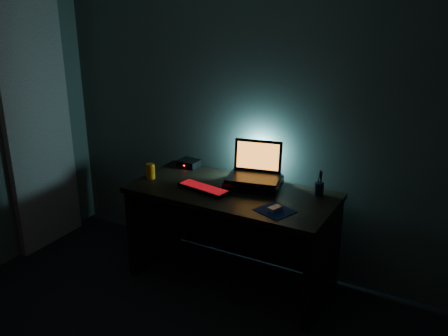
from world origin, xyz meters
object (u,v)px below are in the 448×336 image
juice_glass (151,171)px  router (189,163)px  keyboard (203,188)px  laptop (255,169)px  pen_cup (319,189)px  mouse (275,209)px

juice_glass → router: size_ratio=0.67×
keyboard → laptop: bearing=55.2°
pen_cup → juice_glass: juice_glass is taller
pen_cup → juice_glass: bearing=-166.1°
mouse → juice_glass: 1.08m
laptop → mouse: 0.50m
keyboard → mouse: mouse is taller
mouse → router: router is taller
laptop → keyboard: 0.41m
mouse → laptop: bearing=151.3°
juice_glass → router: (0.11, 0.37, -0.03)m
router → juice_glass: bearing=-103.5°
keyboard → router: 0.52m
keyboard → pen_cup: 0.83m
mouse → juice_glass: (-1.08, 0.09, 0.04)m
keyboard → pen_cup: pen_cup is taller
keyboard → juice_glass: size_ratio=3.59×
laptop → mouse: bearing=-61.0°
keyboard → mouse: bearing=1.6°
juice_glass → router: 0.39m
keyboard → mouse: size_ratio=4.58×
laptop → router: laptop is taller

